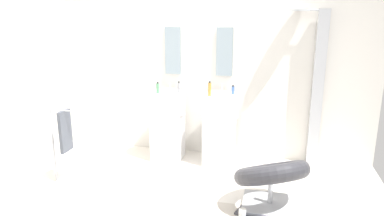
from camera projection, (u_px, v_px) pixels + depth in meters
The scene contains 15 objects.
ground_plane at pixel (167, 208), 3.79m from camera, with size 4.80×3.60×0.04m, color silver.
rear_partition at pixel (199, 64), 5.01m from camera, with size 4.80×0.10×2.60m, color silver.
pedestal_sink_left at pixel (168, 123), 4.93m from camera, with size 0.49×0.49×1.06m.
pedestal_sink_right at pixel (220, 126), 4.77m from camera, with size 0.49×0.49×1.06m.
vanity_mirror_left at pixel (173, 51), 4.98m from camera, with size 0.22×0.03×0.65m, color #8C9EA8.
vanity_mirror_right at pixel (224, 52), 4.82m from camera, with size 0.22×0.03×0.65m, color #8C9EA8.
shower_column at pixel (317, 86), 4.60m from camera, with size 0.49×0.24×2.05m.
lounge_chair at pixel (271, 178), 3.66m from camera, with size 1.08×1.08×0.65m.
towel_rack at pixel (63, 133), 4.19m from camera, with size 0.37×0.22×0.95m.
magazine_charcoal at pixel (249, 213), 3.62m from camera, with size 0.25×0.19×0.02m, color #38383D.
coffee_mug at pixel (242, 214), 3.52m from camera, with size 0.07×0.07×0.11m, color white.
soap_bottle_grey at pixel (179, 88), 4.72m from camera, with size 0.04×0.04×0.16m.
soap_bottle_blue at pixel (233, 90), 4.66m from camera, with size 0.04×0.04×0.12m.
soap_bottle_green at pixel (158, 88), 4.72m from camera, with size 0.04×0.04×0.15m.
soap_bottle_amber at pixel (210, 89), 4.56m from camera, with size 0.04×0.04×0.19m.
Camera 1 is at (1.03, -3.25, 1.98)m, focal length 33.25 mm.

